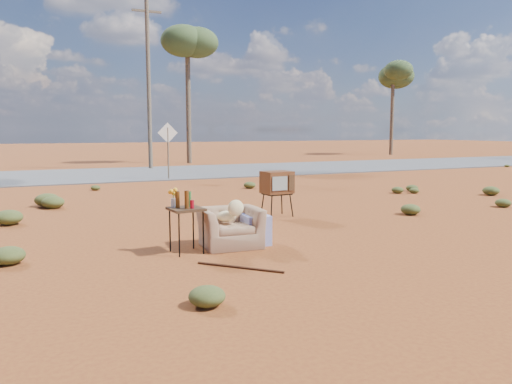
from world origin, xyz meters
name	(u,v)px	position (x,y,z in m)	size (l,w,h in m)	color
ground	(265,252)	(0.00, 0.00, 0.00)	(140.00, 140.00, 0.00)	brown
highway	(117,174)	(0.00, 15.00, 0.02)	(140.00, 7.00, 0.04)	#565659
armchair	(235,222)	(-0.27, 0.60, 0.40)	(1.19, 0.74, 0.86)	#8E694D
tv_unit	(277,183)	(1.63, 2.83, 0.75)	(0.67, 0.56, 1.01)	black
side_table	(183,206)	(-1.17, 0.48, 0.74)	(0.54, 0.54, 1.00)	#3C2815
rusty_bar	(240,267)	(-0.72, -0.72, 0.02)	(0.03, 0.03, 1.31)	#452612
road_sign	(168,141)	(1.50, 12.00, 1.50)	(0.78, 0.06, 2.19)	brown
eucalyptus_center	(187,49)	(5.00, 21.00, 6.43)	(3.20, 3.20, 7.60)	brown
eucalyptus_right	(393,76)	(22.00, 24.00, 5.94)	(3.20, 3.20, 7.10)	brown
utility_pole_center	(149,83)	(2.00, 17.50, 4.15)	(1.40, 0.20, 8.00)	brown
scrub_patch	(152,207)	(-0.82, 4.41, 0.14)	(17.49, 8.07, 0.33)	#474C21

